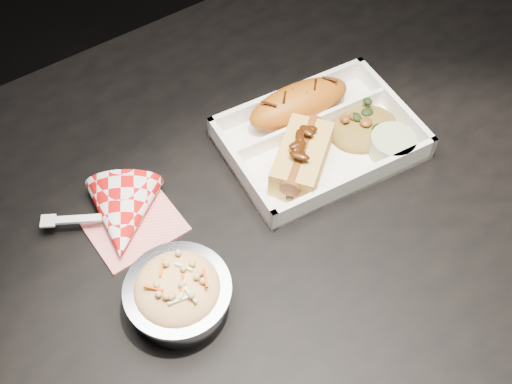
% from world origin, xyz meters
% --- Properties ---
extents(dining_table, '(1.20, 0.80, 0.75)m').
position_xyz_m(dining_table, '(0.00, 0.00, 0.66)').
color(dining_table, black).
rests_on(dining_table, ground).
extents(food_tray, '(0.27, 0.20, 0.04)m').
position_xyz_m(food_tray, '(0.11, 0.04, 0.76)').
color(food_tray, white).
rests_on(food_tray, dining_table).
extents(fried_pastry, '(0.16, 0.08, 0.05)m').
position_xyz_m(fried_pastry, '(0.12, 0.10, 0.78)').
color(fried_pastry, '#AD5711').
rests_on(fried_pastry, food_tray).
extents(hotdog, '(0.12, 0.11, 0.06)m').
position_xyz_m(hotdog, '(0.07, 0.02, 0.78)').
color(hotdog, gold).
rests_on(hotdog, food_tray).
extents(fried_rice_mound, '(0.11, 0.09, 0.03)m').
position_xyz_m(fried_rice_mound, '(0.18, 0.02, 0.77)').
color(fried_rice_mound, olive).
rests_on(fried_rice_mound, food_tray).
extents(cupcake_liner, '(0.06, 0.06, 0.03)m').
position_xyz_m(cupcake_liner, '(0.18, -0.03, 0.77)').
color(cupcake_liner, '#A9BA8D').
rests_on(cupcake_liner, food_tray).
extents(foil_coleslaw_cup, '(0.12, 0.12, 0.07)m').
position_xyz_m(foil_coleslaw_cup, '(-0.16, -0.06, 0.78)').
color(foil_coleslaw_cup, silver).
rests_on(foil_coleslaw_cup, dining_table).
extents(napkin_fork, '(0.16, 0.15, 0.10)m').
position_xyz_m(napkin_fork, '(-0.17, 0.08, 0.77)').
color(napkin_fork, red).
rests_on(napkin_fork, dining_table).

